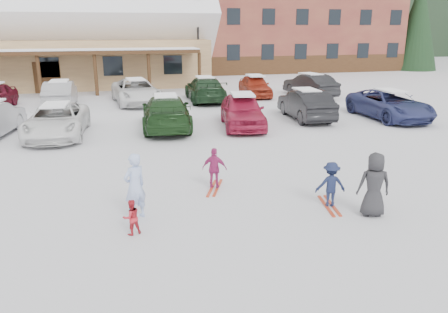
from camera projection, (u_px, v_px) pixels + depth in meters
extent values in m
plane|color=silver|center=(223.00, 203.00, 11.64)|extent=(160.00, 160.00, 0.00)
cube|color=tan|center=(27.00, 63.00, 34.96)|extent=(28.00, 10.00, 3.60)
cube|color=#422814|center=(10.00, 53.00, 28.89)|extent=(25.20, 2.60, 0.25)
cube|color=white|center=(21.00, 14.00, 33.90)|extent=(29.12, 9.69, 9.69)
cube|color=maroon|center=(277.00, 14.00, 49.06)|extent=(24.00, 14.00, 12.00)
cube|color=maroon|center=(138.00, 28.00, 45.76)|extent=(7.00, 12.60, 9.00)
cube|color=#422814|center=(300.00, 65.00, 44.04)|extent=(24.00, 0.10, 1.80)
cylinder|color=black|center=(198.00, 44.00, 34.20)|extent=(0.16, 0.16, 6.60)
cylinder|color=black|center=(413.00, 64.00, 48.37)|extent=(0.60, 0.60, 1.32)
cone|color=black|center=(419.00, 10.00, 46.77)|extent=(4.84, 4.84, 9.90)
cylinder|color=black|center=(181.00, 61.00, 53.77)|extent=(0.60, 0.60, 1.08)
cone|color=black|center=(180.00, 22.00, 52.47)|extent=(3.96, 3.96, 8.10)
cylinder|color=black|center=(373.00, 55.00, 62.32)|extent=(0.60, 0.60, 1.38)
cone|color=black|center=(377.00, 12.00, 60.65)|extent=(5.06, 5.06, 10.35)
imported|color=#A9BFF0|center=(135.00, 186.00, 10.52)|extent=(0.72, 0.66, 1.66)
imported|color=red|center=(131.00, 217.00, 9.81)|extent=(0.48, 0.42, 0.83)
imported|color=#161E3E|center=(331.00, 184.00, 11.30)|extent=(0.85, 0.59, 1.21)
cube|color=#B7351A|center=(329.00, 206.00, 11.47)|extent=(0.46, 1.41, 0.03)
imported|color=#AA2869|center=(215.00, 169.00, 12.56)|extent=(0.77, 0.55, 1.22)
cube|color=#B7351A|center=(215.00, 188.00, 12.73)|extent=(0.73, 1.37, 0.03)
imported|color=#28282B|center=(374.00, 185.00, 10.69)|extent=(0.90, 0.72, 1.62)
imported|color=white|center=(57.00, 121.00, 18.59)|extent=(2.62, 5.16, 1.40)
imported|color=#1B3A19|center=(166.00, 112.00, 20.04)|extent=(2.63, 5.48, 1.54)
imported|color=#A91E3F|center=(242.00, 111.00, 20.36)|extent=(2.59, 4.83, 1.56)
imported|color=black|center=(306.00, 104.00, 22.18)|extent=(1.90, 4.67, 1.51)
imported|color=navy|center=(390.00, 105.00, 22.30)|extent=(2.43, 5.24, 1.45)
imported|color=#9C9CA0|center=(60.00, 94.00, 25.77)|extent=(1.64, 4.60, 1.51)
imported|color=white|center=(136.00, 91.00, 26.69)|extent=(3.03, 5.66, 1.51)
imported|color=#1A351D|center=(205.00, 89.00, 27.60)|extent=(2.41, 5.35, 1.52)
imported|color=#A9331D|center=(255.00, 86.00, 29.52)|extent=(2.00, 4.29, 1.42)
imported|color=black|center=(310.00, 85.00, 29.50)|extent=(2.26, 4.82, 1.53)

